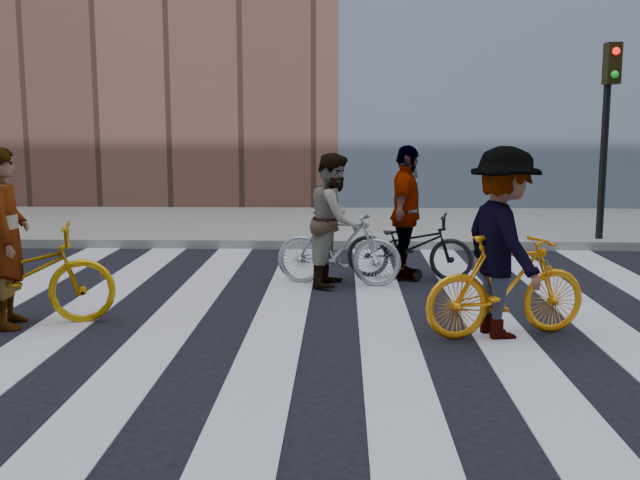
{
  "coord_description": "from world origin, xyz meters",
  "views": [
    {
      "loc": [
        0.1,
        -7.11,
        2.03
      ],
      "look_at": [
        -0.12,
        0.3,
        0.89
      ],
      "focal_mm": 42.0,
      "sensor_mm": 36.0,
      "label": 1
    }
  ],
  "objects_px": {
    "bike_yellow_right": "(507,286)",
    "rider_left": "(7,238)",
    "rider_right": "(503,243)",
    "bike_yellow_left": "(14,276)",
    "rider_mid": "(335,220)",
    "traffic_signal": "(608,109)",
    "bike_silver_mid": "(338,248)",
    "rider_rear": "(406,213)",
    "bike_dark_rear": "(409,246)"
  },
  "relations": [
    {
      "from": "bike_yellow_left",
      "to": "rider_mid",
      "type": "distance_m",
      "value": 3.84
    },
    {
      "from": "traffic_signal",
      "to": "bike_yellow_left",
      "type": "xyz_separation_m",
      "value": [
        -7.61,
        -5.12,
        -1.76
      ]
    },
    {
      "from": "rider_rear",
      "to": "bike_yellow_left",
      "type": "bearing_deg",
      "value": 134.44
    },
    {
      "from": "bike_yellow_right",
      "to": "rider_rear",
      "type": "relative_size",
      "value": 0.94
    },
    {
      "from": "rider_left",
      "to": "rider_mid",
      "type": "height_order",
      "value": "rider_left"
    },
    {
      "from": "bike_dark_rear",
      "to": "rider_right",
      "type": "height_order",
      "value": "rider_right"
    },
    {
      "from": "bike_dark_rear",
      "to": "rider_right",
      "type": "relative_size",
      "value": 0.92
    },
    {
      "from": "bike_yellow_right",
      "to": "bike_dark_rear",
      "type": "distance_m",
      "value": 2.79
    },
    {
      "from": "rider_mid",
      "to": "rider_rear",
      "type": "height_order",
      "value": "rider_rear"
    },
    {
      "from": "traffic_signal",
      "to": "rider_right",
      "type": "relative_size",
      "value": 1.81
    },
    {
      "from": "traffic_signal",
      "to": "bike_yellow_right",
      "type": "distance_m",
      "value": 6.25
    },
    {
      "from": "bike_silver_mid",
      "to": "rider_rear",
      "type": "relative_size",
      "value": 0.91
    },
    {
      "from": "bike_silver_mid",
      "to": "rider_mid",
      "type": "relative_size",
      "value": 0.96
    },
    {
      "from": "traffic_signal",
      "to": "rider_mid",
      "type": "distance_m",
      "value": 5.53
    },
    {
      "from": "bike_yellow_left",
      "to": "bike_silver_mid",
      "type": "xyz_separation_m",
      "value": [
        3.26,
        2.08,
        -0.03
      ]
    },
    {
      "from": "rider_left",
      "to": "rider_mid",
      "type": "bearing_deg",
      "value": -73.26
    },
    {
      "from": "rider_left",
      "to": "rider_right",
      "type": "relative_size",
      "value": 0.99
    },
    {
      "from": "rider_mid",
      "to": "rider_right",
      "type": "distance_m",
      "value": 2.82
    },
    {
      "from": "bike_dark_rear",
      "to": "rider_mid",
      "type": "bearing_deg",
      "value": 125.91
    },
    {
      "from": "rider_right",
      "to": "rider_rear",
      "type": "bearing_deg",
      "value": -1.29
    },
    {
      "from": "traffic_signal",
      "to": "rider_left",
      "type": "xyz_separation_m",
      "value": [
        -7.66,
        -5.12,
        -1.37
      ]
    },
    {
      "from": "bike_silver_mid",
      "to": "rider_left",
      "type": "xyz_separation_m",
      "value": [
        -3.31,
        -2.08,
        0.42
      ]
    },
    {
      "from": "bike_yellow_left",
      "to": "bike_dark_rear",
      "type": "relative_size",
      "value": 1.17
    },
    {
      "from": "bike_yellow_right",
      "to": "rider_left",
      "type": "height_order",
      "value": "rider_left"
    },
    {
      "from": "traffic_signal",
      "to": "bike_yellow_left",
      "type": "height_order",
      "value": "traffic_signal"
    },
    {
      "from": "traffic_signal",
      "to": "bike_silver_mid",
      "type": "bearing_deg",
      "value": -145.03
    },
    {
      "from": "traffic_signal",
      "to": "rider_left",
      "type": "distance_m",
      "value": 9.32
    },
    {
      "from": "bike_yellow_right",
      "to": "rider_left",
      "type": "relative_size",
      "value": 0.91
    },
    {
      "from": "bike_yellow_left",
      "to": "bike_yellow_right",
      "type": "distance_m",
      "value": 4.9
    },
    {
      "from": "traffic_signal",
      "to": "rider_left",
      "type": "relative_size",
      "value": 1.83
    },
    {
      "from": "bike_yellow_left",
      "to": "rider_mid",
      "type": "bearing_deg",
      "value": -72.85
    },
    {
      "from": "traffic_signal",
      "to": "bike_yellow_left",
      "type": "distance_m",
      "value": 9.34
    },
    {
      "from": "bike_yellow_right",
      "to": "rider_right",
      "type": "distance_m",
      "value": 0.42
    },
    {
      "from": "bike_yellow_right",
      "to": "rider_mid",
      "type": "xyz_separation_m",
      "value": [
        -1.68,
        2.3,
        0.34
      ]
    },
    {
      "from": "rider_mid",
      "to": "rider_right",
      "type": "relative_size",
      "value": 0.92
    },
    {
      "from": "rider_right",
      "to": "bike_silver_mid",
      "type": "bearing_deg",
      "value": 18.81
    },
    {
      "from": "rider_left",
      "to": "traffic_signal",
      "type": "bearing_deg",
      "value": -72.01
    },
    {
      "from": "traffic_signal",
      "to": "rider_left",
      "type": "bearing_deg",
      "value": -146.24
    },
    {
      "from": "bike_dark_rear",
      "to": "rider_right",
      "type": "xyz_separation_m",
      "value": [
        0.65,
        -2.71,
        0.48
      ]
    },
    {
      "from": "bike_yellow_right",
      "to": "rider_right",
      "type": "height_order",
      "value": "rider_right"
    },
    {
      "from": "bike_yellow_right",
      "to": "rider_left",
      "type": "xyz_separation_m",
      "value": [
        -4.95,
        0.22,
        0.41
      ]
    },
    {
      "from": "traffic_signal",
      "to": "bike_yellow_right",
      "type": "height_order",
      "value": "traffic_signal"
    },
    {
      "from": "rider_rear",
      "to": "bike_dark_rear",
      "type": "bearing_deg",
      "value": -76.49
    },
    {
      "from": "bike_silver_mid",
      "to": "rider_mid",
      "type": "xyz_separation_m",
      "value": [
        -0.05,
        0.0,
        0.36
      ]
    },
    {
      "from": "bike_silver_mid",
      "to": "bike_yellow_right",
      "type": "height_order",
      "value": "bike_yellow_right"
    },
    {
      "from": "bike_yellow_left",
      "to": "rider_right",
      "type": "bearing_deg",
      "value": -108.35
    },
    {
      "from": "bike_yellow_right",
      "to": "rider_left",
      "type": "bearing_deg",
      "value": 71.74
    },
    {
      "from": "rider_left",
      "to": "rider_mid",
      "type": "relative_size",
      "value": 1.08
    },
    {
      "from": "rider_left",
      "to": "rider_rear",
      "type": "xyz_separation_m",
      "value": [
        4.2,
        2.49,
        -0.02
      ]
    },
    {
      "from": "traffic_signal",
      "to": "bike_dark_rear",
      "type": "xyz_separation_m",
      "value": [
        -3.41,
        -2.63,
        -1.84
      ]
    }
  ]
}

